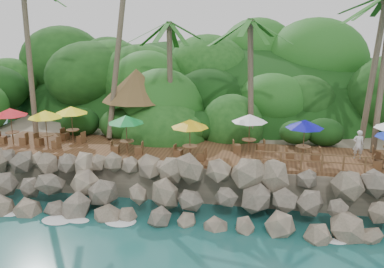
# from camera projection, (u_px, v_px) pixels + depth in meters

# --- Properties ---
(ground) EXTENTS (140.00, 140.00, 0.00)m
(ground) POSITION_uv_depth(u_px,v_px,m) (170.00, 229.00, 22.58)
(ground) COLOR #19514F
(ground) RESTS_ON ground
(land_base) EXTENTS (32.00, 25.20, 2.10)m
(land_base) POSITION_uv_depth(u_px,v_px,m) (214.00, 131.00, 37.48)
(land_base) COLOR gray
(land_base) RESTS_ON ground
(jungle_hill) EXTENTS (44.80, 28.00, 15.40)m
(jungle_hill) POSITION_uv_depth(u_px,v_px,m) (225.00, 122.00, 44.87)
(jungle_hill) COLOR #143811
(jungle_hill) RESTS_ON ground
(seawall) EXTENTS (29.00, 4.00, 2.30)m
(seawall) POSITION_uv_depth(u_px,v_px,m) (178.00, 193.00, 24.18)
(seawall) COLOR gray
(seawall) RESTS_ON ground
(terrace) EXTENTS (26.00, 5.00, 0.20)m
(terrace) POSITION_uv_depth(u_px,v_px,m) (192.00, 153.00, 27.70)
(terrace) COLOR brown
(terrace) RESTS_ON land_base
(jungle_foliage) EXTENTS (44.00, 16.00, 12.00)m
(jungle_foliage) POSITION_uv_depth(u_px,v_px,m) (212.00, 146.00, 36.81)
(jungle_foliage) COLOR #143811
(jungle_foliage) RESTS_ON ground
(foam_line) EXTENTS (25.20, 0.80, 0.06)m
(foam_line) POSITION_uv_depth(u_px,v_px,m) (171.00, 226.00, 22.86)
(foam_line) COLOR white
(foam_line) RESTS_ON ground
(palapa) EXTENTS (4.87, 4.87, 4.60)m
(palapa) POSITION_uv_depth(u_px,v_px,m) (137.00, 85.00, 30.86)
(palapa) COLOR brown
(palapa) RESTS_ON ground
(dining_clusters) EXTENTS (25.66, 4.45, 2.39)m
(dining_clusters) POSITION_uv_depth(u_px,v_px,m) (191.00, 122.00, 26.67)
(dining_clusters) COLOR brown
(dining_clusters) RESTS_ON terrace
(railing) EXTENTS (6.10, 0.10, 1.00)m
(railing) POSITION_uv_depth(u_px,v_px,m) (312.00, 160.00, 24.01)
(railing) COLOR brown
(railing) RESTS_ON terrace
(waiter) EXTENTS (0.63, 0.42, 1.73)m
(waiter) POSITION_uv_depth(u_px,v_px,m) (358.00, 144.00, 26.02)
(waiter) COLOR silver
(waiter) RESTS_ON terrace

